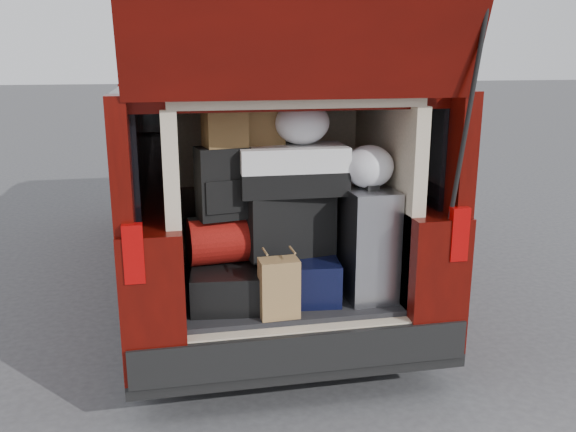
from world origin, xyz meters
name	(u,v)px	position (x,y,z in m)	size (l,w,h in m)	color
ground	(291,386)	(0.00, 0.00, 0.00)	(80.00, 80.00, 0.00)	#3B3B3E
minivan	(248,181)	(0.00, 1.86, 0.91)	(1.90, 5.35, 2.77)	black
load_floor	(283,326)	(0.00, 0.28, 0.28)	(1.24, 1.05, 0.55)	black
black_hardshell	(227,282)	(-0.37, 0.12, 0.66)	(0.40, 0.55, 0.22)	black
navy_hardshell	(296,273)	(0.06, 0.15, 0.68)	(0.47, 0.58, 0.25)	black
silver_roller	(366,242)	(0.46, 0.05, 0.88)	(0.28, 0.44, 0.66)	silver
kraft_bag	(279,288)	(-0.11, -0.17, 0.72)	(0.22, 0.14, 0.33)	olive
red_duffel	(225,240)	(-0.37, 0.17, 0.91)	(0.42, 0.28, 0.28)	maroon
black_soft_case	(287,222)	(0.01, 0.19, 0.99)	(0.52, 0.31, 0.38)	black
backpack	(223,183)	(-0.37, 0.15, 1.25)	(0.29, 0.18, 0.41)	black
twotone_duffel	(292,170)	(0.04, 0.16, 1.32)	(0.62, 0.32, 0.28)	white
grocery_sack_lower	(225,128)	(-0.35, 0.17, 1.57)	(0.23, 0.19, 0.21)	brown
grocery_sack_upper	(260,123)	(-0.13, 0.28, 1.58)	(0.24, 0.20, 0.24)	brown
plastic_bag_center	(302,123)	(0.10, 0.19, 1.58)	(0.32, 0.30, 0.26)	silver
plastic_bag_right	(369,167)	(0.47, 0.05, 1.34)	(0.29, 0.27, 0.25)	silver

